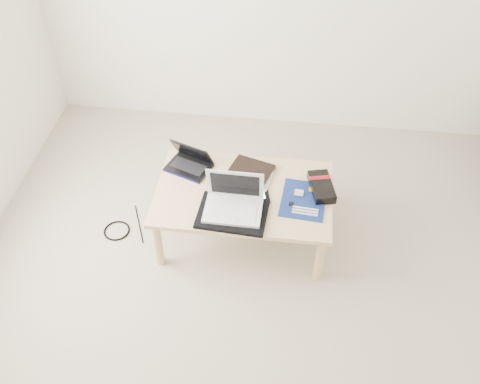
# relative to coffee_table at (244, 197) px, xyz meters

# --- Properties ---
(ground) EXTENTS (4.00, 4.00, 0.00)m
(ground) POSITION_rel_coffee_table_xyz_m (0.30, -0.71, -0.35)
(ground) COLOR #B8AE95
(ground) RESTS_ON ground
(room_shell) EXTENTS (4.20, 4.20, 2.70)m
(room_shell) POSITION_rel_coffee_table_xyz_m (0.30, -0.71, 1.32)
(room_shell) COLOR white
(room_shell) RESTS_ON ground
(coffee_table) EXTENTS (1.10, 0.70, 0.40)m
(coffee_table) POSITION_rel_coffee_table_xyz_m (0.00, 0.00, 0.00)
(coffee_table) COLOR #DBB284
(coffee_table) RESTS_ON ground
(book) EXTENTS (0.32, 0.29, 0.03)m
(book) POSITION_rel_coffee_table_xyz_m (0.02, 0.18, 0.06)
(book) COLOR black
(book) RESTS_ON coffee_table
(netbook) EXTENTS (0.33, 0.28, 0.19)m
(netbook) POSITION_rel_coffee_table_xyz_m (-0.37, 0.19, 0.09)
(netbook) COLOR black
(netbook) RESTS_ON coffee_table
(tablet) EXTENTS (0.31, 0.26, 0.01)m
(tablet) POSITION_rel_coffee_table_xyz_m (0.02, -0.01, 0.06)
(tablet) COLOR black
(tablet) RESTS_ON coffee_table
(remote) EXTENTS (0.08, 0.20, 0.02)m
(remote) POSITION_rel_coffee_table_xyz_m (0.14, 0.11, 0.06)
(remote) COLOR silver
(remote) RESTS_ON coffee_table
(neoprene_sleeve) EXTENTS (0.43, 0.33, 0.02)m
(neoprene_sleeve) POSITION_rel_coffee_table_xyz_m (-0.04, -0.20, 0.06)
(neoprene_sleeve) COLOR black
(neoprene_sleeve) RESTS_ON coffee_table
(white_laptop) EXTENTS (0.34, 0.25, 0.25)m
(white_laptop) POSITION_rel_coffee_table_xyz_m (-0.04, -0.16, 0.12)
(white_laptop) COLOR silver
(white_laptop) RESTS_ON neoprene_sleeve
(motherboard) EXTENTS (0.29, 0.36, 0.02)m
(motherboard) POSITION_rel_coffee_table_xyz_m (0.37, -0.03, 0.05)
(motherboard) COLOR #0C1B4C
(motherboard) RESTS_ON coffee_table
(gpu_box) EXTENTS (0.19, 0.28, 0.06)m
(gpu_box) POSITION_rel_coffee_table_xyz_m (0.48, 0.08, 0.08)
(gpu_box) COLOR black
(gpu_box) RESTS_ON coffee_table
(cable_coil) EXTENTS (0.11, 0.11, 0.01)m
(cable_coil) POSITION_rel_coffee_table_xyz_m (-0.17, 0.02, 0.05)
(cable_coil) COLOR black
(cable_coil) RESTS_ON coffee_table
(floor_cable_coil) EXTENTS (0.18, 0.18, 0.01)m
(floor_cable_coil) POSITION_rel_coffee_table_xyz_m (-0.86, -0.08, -0.35)
(floor_cable_coil) COLOR black
(floor_cable_coil) RESTS_ON ground
(floor_cable_trail) EXTENTS (0.15, 0.33, 0.01)m
(floor_cable_trail) POSITION_rel_coffee_table_xyz_m (-0.72, 0.00, -0.35)
(floor_cable_trail) COLOR black
(floor_cable_trail) RESTS_ON ground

